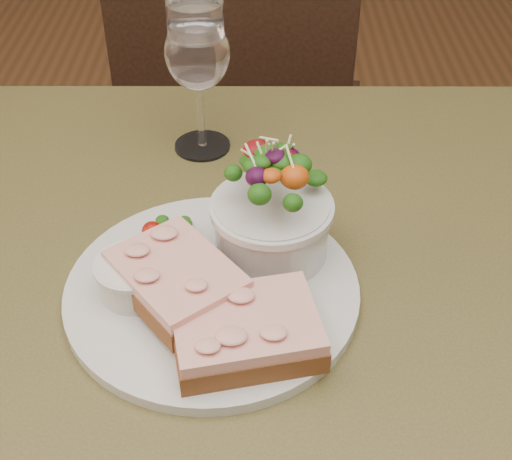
{
  "coord_description": "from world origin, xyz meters",
  "views": [
    {
      "loc": [
        0.01,
        -0.52,
        1.24
      ],
      "look_at": [
        0.01,
        0.0,
        0.81
      ],
      "focal_mm": 50.0,
      "sensor_mm": 36.0,
      "label": 1
    }
  ],
  "objects_px": {
    "ramekin": "(134,276)",
    "wine_glass": "(197,57)",
    "salad_bowl": "(272,205)",
    "dinner_plate": "(212,290)",
    "chair_far": "(251,192)",
    "sandwich_back": "(177,279)",
    "cafe_table": "(248,346)",
    "sandwich_front": "(246,331)"
  },
  "relations": [
    {
      "from": "wine_glass",
      "to": "ramekin",
      "type": "bearing_deg",
      "value": -99.9
    },
    {
      "from": "sandwich_front",
      "to": "wine_glass",
      "type": "xyz_separation_m",
      "value": [
        -0.06,
        0.34,
        0.09
      ]
    },
    {
      "from": "salad_bowl",
      "to": "dinner_plate",
      "type": "bearing_deg",
      "value": -138.14
    },
    {
      "from": "dinner_plate",
      "to": "wine_glass",
      "type": "relative_size",
      "value": 1.63
    },
    {
      "from": "ramekin",
      "to": "wine_glass",
      "type": "xyz_separation_m",
      "value": [
        0.05,
        0.27,
        0.09
      ]
    },
    {
      "from": "wine_glass",
      "to": "cafe_table",
      "type": "bearing_deg",
      "value": -76.05
    },
    {
      "from": "dinner_plate",
      "to": "salad_bowl",
      "type": "bearing_deg",
      "value": 41.86
    },
    {
      "from": "chair_far",
      "to": "salad_bowl",
      "type": "height_order",
      "value": "chair_far"
    },
    {
      "from": "salad_bowl",
      "to": "wine_glass",
      "type": "xyz_separation_m",
      "value": [
        -0.08,
        0.21,
        0.05
      ]
    },
    {
      "from": "cafe_table",
      "to": "chair_far",
      "type": "relative_size",
      "value": 0.89
    },
    {
      "from": "ramekin",
      "to": "wine_glass",
      "type": "relative_size",
      "value": 0.39
    },
    {
      "from": "cafe_table",
      "to": "ramekin",
      "type": "relative_size",
      "value": 11.84
    },
    {
      "from": "dinner_plate",
      "to": "sandwich_front",
      "type": "height_order",
      "value": "sandwich_front"
    },
    {
      "from": "dinner_plate",
      "to": "ramekin",
      "type": "distance_m",
      "value": 0.08
    },
    {
      "from": "ramekin",
      "to": "wine_glass",
      "type": "height_order",
      "value": "wine_glass"
    },
    {
      "from": "sandwich_front",
      "to": "ramekin",
      "type": "relative_size",
      "value": 2.13
    },
    {
      "from": "cafe_table",
      "to": "ramekin",
      "type": "distance_m",
      "value": 0.17
    },
    {
      "from": "sandwich_back",
      "to": "wine_glass",
      "type": "distance_m",
      "value": 0.29
    },
    {
      "from": "cafe_table",
      "to": "sandwich_front",
      "type": "bearing_deg",
      "value": -90.12
    },
    {
      "from": "cafe_table",
      "to": "chair_far",
      "type": "height_order",
      "value": "chair_far"
    },
    {
      "from": "cafe_table",
      "to": "sandwich_back",
      "type": "relative_size",
      "value": 5.27
    },
    {
      "from": "ramekin",
      "to": "wine_glass",
      "type": "bearing_deg",
      "value": 80.1
    },
    {
      "from": "dinner_plate",
      "to": "sandwich_back",
      "type": "height_order",
      "value": "sandwich_back"
    },
    {
      "from": "wine_glass",
      "to": "sandwich_back",
      "type": "bearing_deg",
      "value": -91.12
    },
    {
      "from": "cafe_table",
      "to": "chair_far",
      "type": "xyz_separation_m",
      "value": [
        -0.01,
        0.76,
        -0.36
      ]
    },
    {
      "from": "cafe_table",
      "to": "sandwich_back",
      "type": "distance_m",
      "value": 0.16
    },
    {
      "from": "sandwich_back",
      "to": "salad_bowl",
      "type": "relative_size",
      "value": 1.2
    },
    {
      "from": "dinner_plate",
      "to": "salad_bowl",
      "type": "distance_m",
      "value": 0.1
    },
    {
      "from": "salad_bowl",
      "to": "sandwich_front",
      "type": "bearing_deg",
      "value": -100.87
    },
    {
      "from": "chair_far",
      "to": "salad_bowl",
      "type": "distance_m",
      "value": 0.9
    },
    {
      "from": "cafe_table",
      "to": "sandwich_back",
      "type": "height_order",
      "value": "sandwich_back"
    },
    {
      "from": "chair_far",
      "to": "cafe_table",
      "type": "bearing_deg",
      "value": 101.21
    },
    {
      "from": "chair_far",
      "to": "sandwich_front",
      "type": "bearing_deg",
      "value": 101.15
    },
    {
      "from": "chair_far",
      "to": "salad_bowl",
      "type": "relative_size",
      "value": 7.09
    },
    {
      "from": "ramekin",
      "to": "salad_bowl",
      "type": "relative_size",
      "value": 0.53
    },
    {
      "from": "chair_far",
      "to": "ramekin",
      "type": "bearing_deg",
      "value": 93.47
    },
    {
      "from": "sandwich_back",
      "to": "wine_glass",
      "type": "xyz_separation_m",
      "value": [
        0.01,
        0.28,
        0.09
      ]
    },
    {
      "from": "sandwich_front",
      "to": "ramekin",
      "type": "xyz_separation_m",
      "value": [
        -0.11,
        0.07,
        0.0
      ]
    },
    {
      "from": "chair_far",
      "to": "sandwich_back",
      "type": "bearing_deg",
      "value": 96.51
    },
    {
      "from": "sandwich_back",
      "to": "ramekin",
      "type": "bearing_deg",
      "value": -140.89
    },
    {
      "from": "sandwich_back",
      "to": "ramekin",
      "type": "xyz_separation_m",
      "value": [
        -0.04,
        0.01,
        -0.0
      ]
    },
    {
      "from": "dinner_plate",
      "to": "wine_glass",
      "type": "distance_m",
      "value": 0.29
    }
  ]
}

